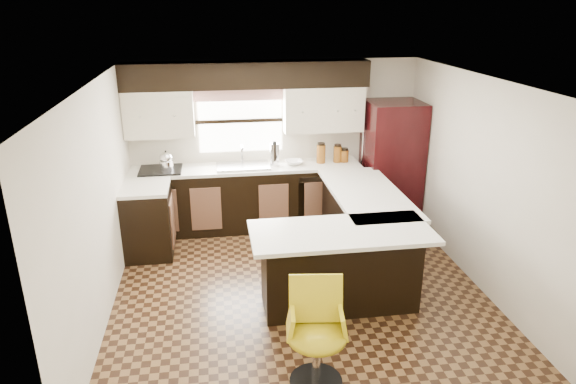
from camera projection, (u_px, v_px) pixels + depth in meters
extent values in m
plane|color=#49301A|center=(300.00, 291.00, 5.97)|extent=(4.40, 4.40, 0.00)
plane|color=silver|center=(301.00, 82.00, 5.14)|extent=(4.40, 4.40, 0.00)
plane|color=beige|center=(275.00, 143.00, 7.59)|extent=(4.40, 0.00, 4.40)
plane|color=beige|center=(356.00, 306.00, 3.52)|extent=(4.40, 0.00, 4.40)
plane|color=beige|center=(99.00, 205.00, 5.26)|extent=(0.00, 4.40, 4.40)
plane|color=beige|center=(482.00, 185.00, 5.85)|extent=(0.00, 4.40, 4.40)
cube|color=black|center=(247.00, 199.00, 7.51)|extent=(3.30, 0.60, 0.90)
cube|color=black|center=(148.00, 222.00, 6.72)|extent=(0.60, 0.70, 0.90)
cube|color=silver|center=(247.00, 168.00, 7.35)|extent=(3.30, 0.60, 0.04)
cube|color=silver|center=(145.00, 188.00, 6.56)|extent=(0.60, 0.70, 0.04)
cube|color=black|center=(247.00, 75.00, 7.02)|extent=(3.40, 0.35, 0.36)
cube|color=beige|center=(159.00, 114.00, 7.02)|extent=(0.94, 0.35, 0.64)
cube|color=beige|center=(323.00, 109.00, 7.35)|extent=(1.14, 0.35, 0.64)
cube|color=white|center=(240.00, 121.00, 7.38)|extent=(1.20, 0.02, 0.90)
cube|color=#D19B93|center=(240.00, 94.00, 7.21)|extent=(1.30, 0.06, 0.18)
cube|color=#B2B2B7|center=(243.00, 166.00, 7.31)|extent=(0.75, 0.45, 0.03)
cube|color=black|center=(318.00, 203.00, 7.40)|extent=(0.58, 0.03, 0.78)
cube|color=black|center=(161.00, 170.00, 7.15)|extent=(0.58, 0.50, 0.02)
cube|color=black|center=(361.00, 229.00, 6.52)|extent=(0.60, 1.95, 0.90)
cube|color=black|center=(340.00, 269.00, 5.54)|extent=(1.65, 0.60, 0.90)
cube|color=silver|center=(367.00, 194.00, 6.36)|extent=(0.84, 1.95, 0.04)
cube|color=silver|center=(341.00, 232.00, 5.29)|extent=(1.89, 0.84, 0.04)
cube|color=black|center=(391.00, 163.00, 7.59)|extent=(0.78, 0.75, 1.83)
cylinder|color=silver|center=(275.00, 154.00, 7.34)|extent=(0.13, 0.13, 0.32)
imported|color=white|center=(294.00, 162.00, 7.43)|extent=(0.26, 0.26, 0.06)
cylinder|color=brown|center=(321.00, 154.00, 7.47)|extent=(0.13, 0.13, 0.27)
cylinder|color=brown|center=(337.00, 154.00, 7.51)|extent=(0.12, 0.12, 0.24)
cylinder|color=brown|center=(344.00, 156.00, 7.53)|extent=(0.13, 0.13, 0.18)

